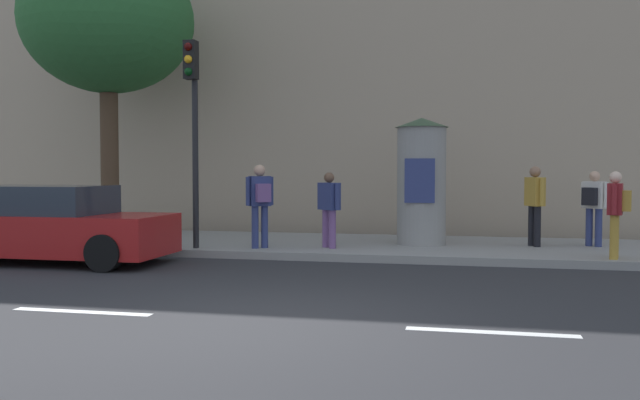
{
  "coord_description": "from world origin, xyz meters",
  "views": [
    {
      "loc": [
        2.15,
        -7.28,
        1.72
      ],
      "look_at": [
        0.1,
        2.0,
        1.29
      ],
      "focal_mm": 37.97,
      "sensor_mm": 36.0,
      "label": 1
    }
  ],
  "objects": [
    {
      "name": "ground_plane",
      "position": [
        0.0,
        0.0,
        0.0
      ],
      "size": [
        80.0,
        80.0,
        0.0
      ],
      "primitive_type": "plane",
      "color": "#2B2B2D"
    },
    {
      "name": "sidewalk_curb",
      "position": [
        0.0,
        7.0,
        0.07
      ],
      "size": [
        36.0,
        4.0,
        0.15
      ],
      "primitive_type": "cube",
      "color": "gray",
      "rests_on": "ground_plane"
    },
    {
      "name": "lane_markings",
      "position": [
        -0.0,
        0.0,
        0.0
      ],
      "size": [
        25.8,
        0.16,
        0.01
      ],
      "color": "silver",
      "rests_on": "ground_plane"
    },
    {
      "name": "building_backdrop",
      "position": [
        0.0,
        12.0,
        5.83
      ],
      "size": [
        36.0,
        5.0,
        11.67
      ],
      "primitive_type": "cube",
      "color": "tan",
      "rests_on": "ground_plane"
    },
    {
      "name": "traffic_light",
      "position": [
        -3.18,
        5.24,
        2.91
      ],
      "size": [
        0.24,
        0.45,
        4.09
      ],
      "color": "black",
      "rests_on": "sidewalk_curb"
    },
    {
      "name": "poster_column",
      "position": [
        1.18,
        6.99,
        1.49
      ],
      "size": [
        1.12,
        1.12,
        2.65
      ],
      "color": "gray",
      "rests_on": "sidewalk_curb"
    },
    {
      "name": "street_tree",
      "position": [
        -6.0,
        7.01,
        5.12
      ],
      "size": [
        3.93,
        3.93,
        6.68
      ],
      "color": "#4C3826",
      "rests_on": "sidewalk_curb"
    },
    {
      "name": "pedestrian_in_light_jacket",
      "position": [
        3.47,
        7.12,
        1.1
      ],
      "size": [
        0.4,
        0.53,
        1.64
      ],
      "color": "black",
      "rests_on": "sidewalk_curb"
    },
    {
      "name": "pedestrian_with_bag",
      "position": [
        4.64,
        7.36,
        1.06
      ],
      "size": [
        0.51,
        0.51,
        1.54
      ],
      "color": "navy",
      "rests_on": "sidewalk_curb"
    },
    {
      "name": "pedestrian_in_dark_shirt",
      "position": [
        4.69,
        5.39,
        1.06
      ],
      "size": [
        0.45,
        0.57,
        1.54
      ],
      "color": "#B78C33",
      "rests_on": "sidewalk_curb"
    },
    {
      "name": "pedestrian_near_pole",
      "position": [
        -1.91,
        5.6,
        1.14
      ],
      "size": [
        0.51,
        0.51,
        1.67
      ],
      "color": "navy",
      "rests_on": "sidewalk_curb"
    },
    {
      "name": "pedestrian_tallest",
      "position": [
        -0.58,
        5.96,
        1.04
      ],
      "size": [
        0.52,
        0.52,
        1.52
      ],
      "color": "#724C84",
      "rests_on": "sidewalk_curb"
    },
    {
      "name": "parked_car_dark",
      "position": [
        -5.44,
        3.77,
        0.69
      ],
      "size": [
        4.46,
        1.85,
        1.43
      ],
      "color": "maroon",
      "rests_on": "ground_plane"
    }
  ]
}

